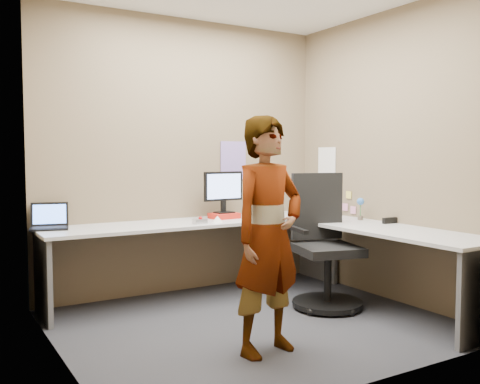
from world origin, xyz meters
TOP-DOWN VIEW (x-y plane):
  - ground at (0.00, 0.00)m, footprint 3.00×3.00m
  - wall_back at (0.00, 1.30)m, footprint 3.00×0.00m
  - wall_right at (1.50, 0.00)m, footprint 0.00×2.70m
  - wall_left at (-1.50, 0.00)m, footprint 0.00×2.70m
  - desk at (0.44, 0.39)m, footprint 2.98×2.58m
  - paper_ream at (0.30, 1.03)m, footprint 0.28×0.22m
  - monitor at (0.30, 1.05)m, footprint 0.43×0.14m
  - laptop at (-1.34, 1.15)m, footprint 0.36×0.32m
  - trackball_mouse at (-0.10, 0.78)m, footprint 0.12×0.08m
  - origami at (0.10, 0.80)m, footprint 0.10×0.10m
  - stapler at (1.42, -0.08)m, footprint 0.15×0.05m
  - flower at (1.37, 0.25)m, footprint 0.07×0.07m
  - calendar_purple at (0.55, 1.29)m, footprint 0.30×0.01m
  - calendar_white at (1.49, 0.90)m, footprint 0.01×0.28m
  - sticky_note_a at (1.49, 0.55)m, footprint 0.01×0.07m
  - sticky_note_b at (1.49, 0.60)m, footprint 0.01×0.07m
  - sticky_note_c at (1.49, 0.48)m, footprint 0.01×0.07m
  - sticky_note_d at (1.49, 0.70)m, footprint 0.01×0.07m
  - office_chair at (0.81, 0.11)m, footprint 0.66×0.64m
  - person at (-0.25, -0.57)m, footprint 0.65×0.49m

SIDE VIEW (x-z plane):
  - ground at x=0.00m, z-range 0.00..0.00m
  - office_chair at x=0.81m, z-range -0.11..1.07m
  - desk at x=0.44m, z-range 0.22..0.95m
  - trackball_mouse at x=-0.10m, z-range 0.72..0.79m
  - paper_ream at x=0.30m, z-range 0.73..0.78m
  - stapler at x=1.42m, z-range 0.73..0.78m
  - origami at x=0.10m, z-range 0.73..0.79m
  - laptop at x=-1.34m, z-range 0.68..0.90m
  - sticky_note_c at x=1.49m, z-range 0.76..0.84m
  - person at x=-0.25m, z-range 0.00..1.63m
  - sticky_note_b at x=1.49m, z-range 0.78..0.86m
  - flower at x=1.37m, z-range 0.77..0.98m
  - sticky_note_d at x=1.49m, z-range 0.88..0.96m
  - sticky_note_a at x=1.49m, z-range 0.91..0.99m
  - monitor at x=0.30m, z-range 0.82..1.23m
  - calendar_white at x=1.49m, z-range 1.06..1.44m
  - calendar_purple at x=0.55m, z-range 1.10..1.50m
  - wall_back at x=0.00m, z-range -0.15..2.85m
  - wall_right at x=1.50m, z-range 0.00..2.70m
  - wall_left at x=-1.50m, z-range 0.00..2.70m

